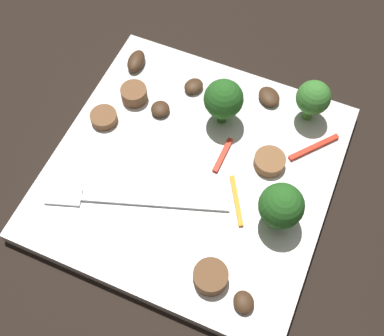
# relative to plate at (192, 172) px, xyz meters

# --- Properties ---
(ground_plane) EXTENTS (1.40, 1.40, 0.00)m
(ground_plane) POSITION_rel_plate_xyz_m (0.00, 0.00, -0.01)
(ground_plane) COLOR black
(plate) EXTENTS (0.28, 0.28, 0.02)m
(plate) POSITION_rel_plate_xyz_m (0.00, 0.00, 0.00)
(plate) COLOR white
(plate) RESTS_ON ground_plane
(fork) EXTENTS (0.17, 0.07, 0.00)m
(fork) POSITION_rel_plate_xyz_m (0.05, 0.06, 0.01)
(fork) COLOR silver
(fork) RESTS_ON plate
(broccoli_floret_0) EXTENTS (0.04, 0.04, 0.06)m
(broccoli_floret_0) POSITION_rel_plate_xyz_m (-0.10, 0.02, 0.04)
(broccoli_floret_0) COLOR #296420
(broccoli_floret_0) RESTS_ON plate
(broccoli_floret_1) EXTENTS (0.04, 0.04, 0.06)m
(broccoli_floret_1) POSITION_rel_plate_xyz_m (-0.01, -0.07, 0.04)
(broccoli_floret_1) COLOR #296420
(broccoli_floret_1) RESTS_ON plate
(broccoli_floret_2) EXTENTS (0.04, 0.04, 0.05)m
(broccoli_floret_2) POSITION_rel_plate_xyz_m (-0.09, -0.11, 0.04)
(broccoli_floret_2) COLOR #408630
(broccoli_floret_2) RESTS_ON plate
(sausage_slice_0) EXTENTS (0.04, 0.04, 0.01)m
(sausage_slice_0) POSITION_rel_plate_xyz_m (-0.07, -0.03, 0.01)
(sausage_slice_0) COLOR brown
(sausage_slice_0) RESTS_ON plate
(sausage_slice_1) EXTENTS (0.03, 0.03, 0.01)m
(sausage_slice_1) POSITION_rel_plate_xyz_m (0.11, -0.02, 0.01)
(sausage_slice_1) COLOR brown
(sausage_slice_1) RESTS_ON plate
(sausage_slice_2) EXTENTS (0.04, 0.04, 0.02)m
(sausage_slice_2) POSITION_rel_plate_xyz_m (-0.06, 0.10, 0.02)
(sausage_slice_2) COLOR brown
(sausage_slice_2) RESTS_ON plate
(sausage_slice_3) EXTENTS (0.03, 0.03, 0.02)m
(sausage_slice_3) POSITION_rel_plate_xyz_m (0.09, -0.06, 0.02)
(sausage_slice_3) COLOR brown
(sausage_slice_3) RESTS_ON plate
(mushroom_0) EXTENTS (0.03, 0.03, 0.01)m
(mushroom_0) POSITION_rel_plate_xyz_m (0.04, -0.09, 0.01)
(mushroom_0) COLOR #422B19
(mushroom_0) RESTS_ON plate
(mushroom_1) EXTENTS (0.03, 0.03, 0.01)m
(mushroom_1) POSITION_rel_plate_xyz_m (-0.04, -0.11, 0.01)
(mushroom_1) COLOR #422B19
(mushroom_1) RESTS_ON plate
(mushroom_2) EXTENTS (0.03, 0.03, 0.01)m
(mushroom_2) POSITION_rel_plate_xyz_m (-0.10, 0.11, 0.01)
(mushroom_2) COLOR #422B19
(mushroom_2) RESTS_ON plate
(mushroom_3) EXTENTS (0.02, 0.03, 0.01)m
(mushroom_3) POSITION_rel_plate_xyz_m (0.11, -0.10, 0.01)
(mushroom_3) COLOR #422B19
(mushroom_3) RESTS_ON plate
(mushroom_4) EXTENTS (0.03, 0.03, 0.01)m
(mushroom_4) POSITION_rel_plate_xyz_m (0.06, -0.05, 0.01)
(mushroom_4) COLOR #422B19
(mushroom_4) RESTS_ON plate
(pepper_strip_0) EXTENTS (0.01, 0.04, 0.00)m
(pepper_strip_0) POSITION_rel_plate_xyz_m (-0.02, -0.03, 0.01)
(pepper_strip_0) COLOR red
(pepper_strip_0) RESTS_ON plate
(pepper_strip_1) EXTENTS (0.04, 0.05, 0.00)m
(pepper_strip_1) POSITION_rel_plate_xyz_m (-0.11, -0.07, 0.01)
(pepper_strip_1) COLOR red
(pepper_strip_1) RESTS_ON plate
(pepper_strip_2) EXTENTS (0.03, 0.05, 0.00)m
(pepper_strip_2) POSITION_rel_plate_xyz_m (-0.05, 0.02, 0.01)
(pepper_strip_2) COLOR orange
(pepper_strip_2) RESTS_ON plate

